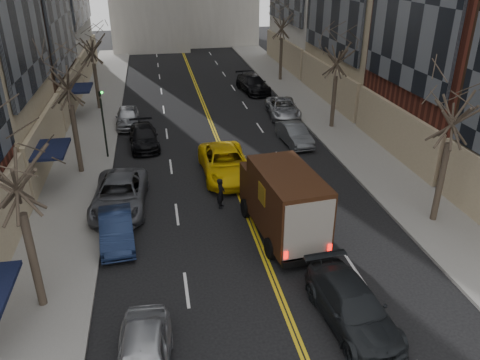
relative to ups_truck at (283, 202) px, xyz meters
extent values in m
cube|color=slate|center=(-10.20, 15.73, -1.63)|extent=(4.00, 66.00, 0.15)
cube|color=slate|center=(7.80, 15.73, -1.63)|extent=(4.00, 66.00, 0.15)
cube|color=black|center=(-11.20, 6.73, 0.70)|extent=(2.00, 3.00, 0.15)
cube|color=black|center=(-12.10, 6.73, -0.35)|extent=(0.20, 3.00, 2.50)
cube|color=black|center=(-11.20, 19.73, 0.70)|extent=(2.00, 3.00, 0.15)
cube|color=black|center=(-12.10, 19.73, -0.35)|extent=(0.20, 3.00, 2.50)
cylinder|color=#382D23|center=(-10.00, -3.27, 0.36)|extent=(0.30, 0.30, 3.83)
cylinder|color=#382D23|center=(-10.00, 8.73, 0.47)|extent=(0.30, 0.30, 4.05)
cylinder|color=#382D23|center=(-10.00, 21.73, 0.29)|extent=(0.30, 0.30, 3.69)
cylinder|color=#382D23|center=(7.60, -0.27, 0.43)|extent=(0.30, 0.30, 3.96)
cylinder|color=#382D23|center=(7.60, 13.73, 0.34)|extent=(0.30, 0.30, 3.78)
cylinder|color=#382D23|center=(7.60, 28.73, 0.52)|extent=(0.30, 0.30, 4.14)
cylinder|color=black|center=(-8.60, 10.73, 0.35)|extent=(0.12, 0.12, 3.80)
imported|color=black|center=(-8.60, 10.73, 2.70)|extent=(0.15, 0.18, 0.90)
sphere|color=#0CE526|center=(-8.45, 10.63, 2.65)|extent=(0.14, 0.14, 0.14)
cube|color=black|center=(0.00, 0.00, -1.17)|extent=(2.72, 6.35, 0.29)
cube|color=black|center=(-0.22, 2.25, -0.21)|extent=(2.42, 1.86, 2.03)
cube|color=black|center=(0.05, -0.53, 0.23)|extent=(2.77, 4.93, 2.89)
cube|color=black|center=(0.29, -2.96, -1.17)|extent=(2.23, 0.39, 0.29)
cube|color=red|center=(-0.66, -3.07, -0.74)|extent=(0.18, 0.07, 0.34)
cube|color=red|center=(1.26, -2.88, -0.74)|extent=(0.18, 0.07, 0.34)
cube|color=gold|center=(-1.12, -0.60, 0.81)|extent=(0.12, 0.87, 0.87)
cube|color=gold|center=(1.22, -0.37, 0.81)|extent=(0.12, 0.87, 0.87)
cylinder|color=black|center=(-1.33, 1.90, -1.24)|extent=(0.36, 0.95, 0.93)
cylinder|color=black|center=(0.93, 2.13, -1.24)|extent=(0.36, 0.95, 0.93)
cylinder|color=black|center=(-0.97, -1.75, -1.24)|extent=(0.36, 0.95, 0.93)
cylinder|color=black|center=(1.29, -1.52, -1.24)|extent=(0.36, 0.95, 0.93)
imported|color=black|center=(0.90, -6.15, -0.98)|extent=(2.46, 5.13, 1.44)
cube|color=black|center=(0.90, -5.43, -0.40)|extent=(0.13, 0.04, 0.09)
cube|color=blue|center=(0.90, -5.46, -0.40)|extent=(0.10, 0.01, 0.06)
imported|color=#E7BB09|center=(-1.57, 6.82, -0.89)|extent=(2.78, 5.85, 1.61)
imported|color=black|center=(-2.40, 3.05, -0.89)|extent=(0.58, 0.69, 1.62)
imported|color=#A9ACB1|center=(-6.30, -7.26, -0.96)|extent=(2.02, 4.46, 1.49)
imported|color=#131F3D|center=(-7.50, 0.76, -1.02)|extent=(1.79, 4.25, 1.37)
imported|color=#515359|center=(-7.50, 3.86, -0.92)|extent=(2.95, 5.79, 1.57)
imported|color=black|center=(-6.30, 12.52, -1.03)|extent=(2.23, 4.76, 1.34)
imported|color=#A0A3A8|center=(-7.50, 16.99, -0.99)|extent=(1.71, 4.21, 1.43)
imported|color=#45484C|center=(3.90, 11.12, -1.02)|extent=(1.77, 4.25, 1.37)
imported|color=#AAADB2|center=(4.73, 17.13, -1.00)|extent=(2.78, 5.22, 1.40)
imported|color=black|center=(3.90, 24.89, -0.93)|extent=(2.87, 5.58, 1.55)
camera|label=1|loc=(-5.30, -18.00, 10.11)|focal=35.00mm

